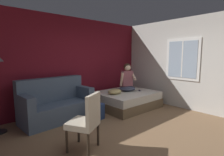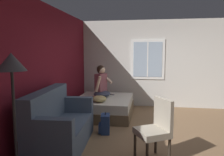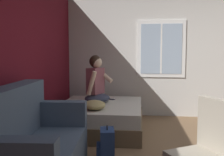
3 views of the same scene
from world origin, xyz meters
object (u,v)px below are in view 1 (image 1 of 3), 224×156
object	(u,v)px
backpack	(98,112)
throw_pillow	(115,91)
couch	(56,104)
cell_phone	(139,90)
person_seated	(127,80)
side_chair	(86,120)
bed	(126,99)

from	to	relation	value
backpack	throw_pillow	distance (m)	0.98
couch	cell_phone	xyz separation A→B (m)	(2.55, -0.56, 0.09)
backpack	cell_phone	xyz separation A→B (m)	(1.77, 0.14, 0.29)
person_seated	throw_pillow	size ratio (longest dim) A/B	1.82
throw_pillow	cell_phone	size ratio (longest dim) A/B	3.33
cell_phone	throw_pillow	bearing A→B (deg)	-163.05
side_chair	cell_phone	size ratio (longest dim) A/B	6.81
bed	person_seated	size ratio (longest dim) A/B	2.03
couch	cell_phone	world-z (taller)	couch
bed	couch	distance (m)	2.14
bed	couch	size ratio (longest dim) A/B	1.01
person_seated	cell_phone	xyz separation A→B (m)	(0.32, -0.24, -0.35)
person_seated	cell_phone	bearing A→B (deg)	-37.61
side_chair	cell_phone	distance (m)	2.99
bed	backpack	xyz separation A→B (m)	(-1.32, -0.28, -0.04)
cell_phone	person_seated	bearing A→B (deg)	170.32
side_chair	cell_phone	world-z (taller)	side_chair
person_seated	bed	bearing A→B (deg)	-144.30
person_seated	backpack	distance (m)	1.63
side_chair	person_seated	size ratio (longest dim) A/B	1.12
side_chair	backpack	size ratio (longest dim) A/B	2.14
person_seated	throw_pillow	bearing A→B (deg)	-173.42
bed	backpack	bearing A→B (deg)	-167.86
couch	side_chair	xyz separation A→B (m)	(-0.21, -1.71, 0.14)
bed	throw_pillow	distance (m)	0.56
side_chair	backpack	xyz separation A→B (m)	(0.99, 1.02, -0.34)
couch	person_seated	size ratio (longest dim) A/B	2.00
couch	person_seated	distance (m)	2.30
bed	cell_phone	world-z (taller)	cell_phone
bed	side_chair	size ratio (longest dim) A/B	1.82
couch	bed	bearing A→B (deg)	-11.05
person_seated	side_chair	bearing A→B (deg)	-150.21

